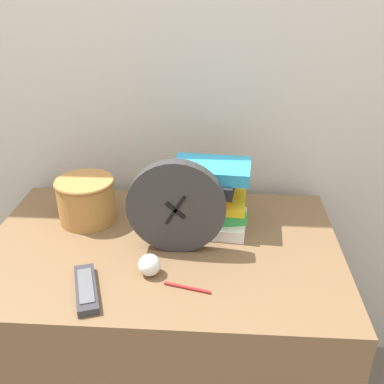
{
  "coord_description": "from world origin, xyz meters",
  "views": [
    {
      "loc": [
        0.16,
        -0.75,
        1.49
      ],
      "look_at": [
        0.09,
        0.39,
        0.91
      ],
      "focal_mm": 42.0,
      "sensor_mm": 36.0,
      "label": 1
    }
  ],
  "objects_px": {
    "pen": "(187,288)",
    "desk_clock": "(176,207)",
    "tv_remote": "(86,289)",
    "crumpled_paper_ball": "(149,265)",
    "basket": "(86,199)",
    "book_stack": "(206,196)"
  },
  "relations": [
    {
      "from": "desk_clock",
      "to": "crumpled_paper_ball",
      "type": "bearing_deg",
      "value": -116.16
    },
    {
      "from": "book_stack",
      "to": "basket",
      "type": "distance_m",
      "value": 0.38
    },
    {
      "from": "book_stack",
      "to": "desk_clock",
      "type": "bearing_deg",
      "value": -118.8
    },
    {
      "from": "basket",
      "to": "crumpled_paper_ball",
      "type": "xyz_separation_m",
      "value": [
        0.24,
        -0.27,
        -0.05
      ]
    },
    {
      "from": "book_stack",
      "to": "tv_remote",
      "type": "relative_size",
      "value": 1.4
    },
    {
      "from": "basket",
      "to": "desk_clock",
      "type": "bearing_deg",
      "value": -26.49
    },
    {
      "from": "desk_clock",
      "to": "book_stack",
      "type": "height_order",
      "value": "desk_clock"
    },
    {
      "from": "desk_clock",
      "to": "pen",
      "type": "distance_m",
      "value": 0.22
    },
    {
      "from": "basket",
      "to": "pen",
      "type": "xyz_separation_m",
      "value": [
        0.34,
        -0.33,
        -0.07
      ]
    },
    {
      "from": "pen",
      "to": "desk_clock",
      "type": "bearing_deg",
      "value": 103.76
    },
    {
      "from": "desk_clock",
      "to": "pen",
      "type": "xyz_separation_m",
      "value": [
        0.04,
        -0.18,
        -0.13
      ]
    },
    {
      "from": "pen",
      "to": "book_stack",
      "type": "bearing_deg",
      "value": 83.65
    },
    {
      "from": "desk_clock",
      "to": "crumpled_paper_ball",
      "type": "relative_size",
      "value": 4.64
    },
    {
      "from": "basket",
      "to": "tv_remote",
      "type": "distance_m",
      "value": 0.37
    },
    {
      "from": "desk_clock",
      "to": "basket",
      "type": "xyz_separation_m",
      "value": [
        -0.3,
        0.15,
        -0.06
      ]
    },
    {
      "from": "basket",
      "to": "book_stack",
      "type": "bearing_deg",
      "value": -0.93
    },
    {
      "from": "desk_clock",
      "to": "tv_remote",
      "type": "bearing_deg",
      "value": -135.29
    },
    {
      "from": "tv_remote",
      "to": "crumpled_paper_ball",
      "type": "height_order",
      "value": "crumpled_paper_ball"
    },
    {
      "from": "pen",
      "to": "tv_remote",
      "type": "bearing_deg",
      "value": -173.35
    },
    {
      "from": "tv_remote",
      "to": "pen",
      "type": "bearing_deg",
      "value": 6.65
    },
    {
      "from": "tv_remote",
      "to": "crumpled_paper_ball",
      "type": "xyz_separation_m",
      "value": [
        0.15,
        0.08,
        0.02
      ]
    },
    {
      "from": "basket",
      "to": "pen",
      "type": "relative_size",
      "value": 1.55
    }
  ]
}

